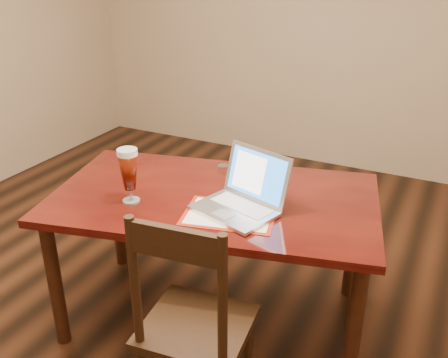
% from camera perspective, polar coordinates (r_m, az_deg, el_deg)
% --- Properties ---
extents(ground, '(5.00, 5.00, 0.00)m').
position_cam_1_polar(ground, '(2.89, -6.26, -14.92)').
color(ground, black).
rests_on(ground, ground).
extents(dining_table, '(1.74, 1.23, 1.01)m').
position_cam_1_polar(dining_table, '(2.48, -1.28, -3.57)').
color(dining_table, '#4D100A').
rests_on(dining_table, ground).
extents(dining_chair, '(0.47, 0.45, 1.00)m').
position_cam_1_polar(dining_chair, '(2.08, -3.53, -16.42)').
color(dining_chair, black).
rests_on(dining_chair, ground).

